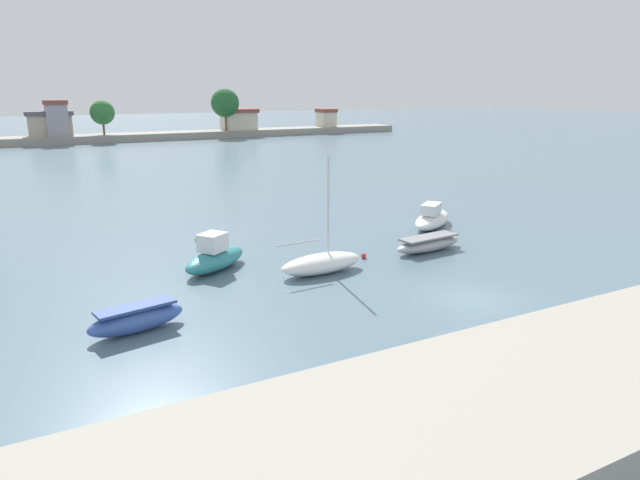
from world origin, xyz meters
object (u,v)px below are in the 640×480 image
moored_boat_1 (215,257)px  moored_boat_3 (428,244)px  mooring_buoy_1 (364,256)px  moored_boat_2 (321,263)px  moored_boat_4 (432,218)px  mooring_buoy_0 (196,239)px  moored_boat_0 (137,319)px

moored_boat_1 → moored_boat_3: bearing=-46.6°
moored_boat_1 → mooring_buoy_1: size_ratio=15.16×
moored_boat_2 → moored_boat_4: moored_boat_2 is taller
moored_boat_3 → mooring_buoy_0: size_ratio=18.55×
moored_boat_1 → moored_boat_0: bearing=-165.1°
moored_boat_4 → mooring_buoy_0: 15.45m
mooring_buoy_1 → moored_boat_0: bearing=-162.3°
moored_boat_2 → mooring_buoy_0: bearing=109.4°
moored_boat_4 → moored_boat_1: bearing=151.2°
moored_boat_0 → moored_boat_4: 22.20m
moored_boat_3 → mooring_buoy_1: (-4.03, 0.51, -0.27)m
moored_boat_0 → moored_boat_3: moored_boat_0 is taller
moored_boat_1 → moored_boat_2: 5.47m
moored_boat_1 → mooring_buoy_1: bearing=-48.8°
moored_boat_3 → mooring_buoy_0: (-11.07, 8.36, -0.29)m
moored_boat_3 → moored_boat_0: bearing=-173.7°
moored_boat_0 → moored_boat_3: 17.21m
moored_boat_2 → mooring_buoy_0: size_ratio=23.10×
moored_boat_4 → mooring_buoy_1: size_ratio=18.06×
mooring_buoy_1 → moored_boat_1: bearing=166.3°
moored_boat_3 → moored_boat_4: bearing=43.4°
moored_boat_2 → moored_boat_3: bearing=1.8°
mooring_buoy_1 → moored_boat_2: bearing=-160.2°
moored_boat_0 → moored_boat_1: moored_boat_1 is taller
moored_boat_2 → moored_boat_4: (11.15, 5.11, 0.08)m
moored_boat_4 → moored_boat_0: bearing=165.0°
moored_boat_1 → moored_boat_2: moored_boat_2 is taller
moored_boat_0 → moored_boat_4: size_ratio=0.73×
moored_boat_2 → mooring_buoy_1: size_ratio=20.00×
moored_boat_3 → mooring_buoy_1: size_ratio=16.06×
moored_boat_3 → mooring_buoy_0: 13.88m
moored_boat_0 → moored_boat_1: (5.02, 5.98, 0.16)m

